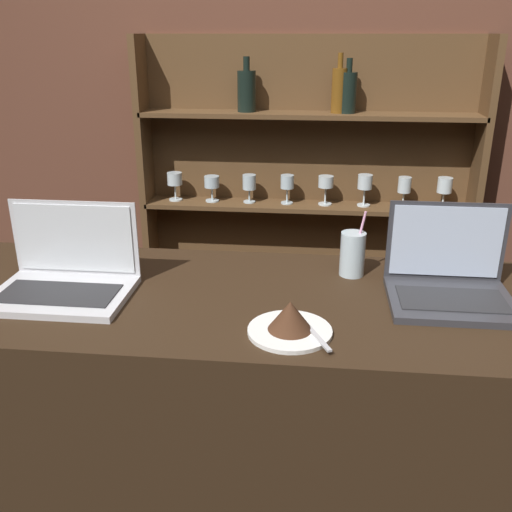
# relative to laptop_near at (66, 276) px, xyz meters

# --- Properties ---
(bar_counter) EXTENTS (2.19, 0.64, 1.00)m
(bar_counter) POSITION_rel_laptop_near_xyz_m (0.57, 0.02, -0.55)
(bar_counter) COLOR black
(bar_counter) RESTS_ON ground_plane
(back_wall) EXTENTS (7.00, 0.06, 2.70)m
(back_wall) POSITION_rel_laptop_near_xyz_m (0.57, 1.33, 0.30)
(back_wall) COLOR brown
(back_wall) RESTS_ON ground_plane
(back_shelf) EXTENTS (1.50, 0.18, 1.63)m
(back_shelf) POSITION_rel_laptop_near_xyz_m (0.59, 1.25, -0.19)
(back_shelf) COLOR brown
(back_shelf) RESTS_ON ground_plane
(laptop_near) EXTENTS (0.35, 0.25, 0.22)m
(laptop_near) POSITION_rel_laptop_near_xyz_m (0.00, 0.00, 0.00)
(laptop_near) COLOR silver
(laptop_near) RESTS_ON bar_counter
(laptop_far) EXTENTS (0.31, 0.25, 0.23)m
(laptop_far) POSITION_rel_laptop_near_xyz_m (0.99, 0.07, 0.00)
(laptop_far) COLOR #333338
(laptop_far) RESTS_ON bar_counter
(cake_plate) EXTENTS (0.19, 0.19, 0.08)m
(cake_plate) POSITION_rel_laptop_near_xyz_m (0.59, -0.16, -0.02)
(cake_plate) COLOR white
(cake_plate) RESTS_ON bar_counter
(water_glass) EXTENTS (0.07, 0.07, 0.19)m
(water_glass) POSITION_rel_laptop_near_xyz_m (0.75, 0.20, 0.02)
(water_glass) COLOR silver
(water_glass) RESTS_ON bar_counter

